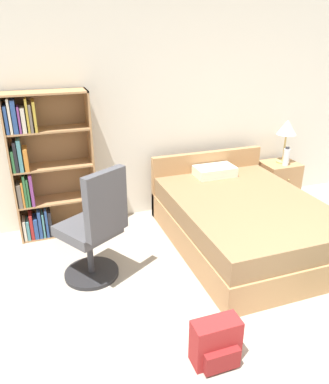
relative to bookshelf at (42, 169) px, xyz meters
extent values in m
cube|color=silver|center=(1.66, 0.21, 0.49)|extent=(9.00, 0.06, 2.60)
cube|color=#AD7F51|center=(-0.31, -0.01, 0.01)|extent=(0.02, 0.32, 1.66)
cube|color=#AD7F51|center=(0.55, -0.01, 0.01)|extent=(0.02, 0.32, 1.66)
cube|color=#936C45|center=(0.12, 0.15, 0.01)|extent=(0.89, 0.01, 1.66)
cube|color=#AD7F51|center=(0.12, -0.01, -0.80)|extent=(0.85, 0.30, 0.02)
cube|color=beige|center=(-0.28, -0.05, -0.67)|extent=(0.03, 0.20, 0.24)
cube|color=teal|center=(-0.24, -0.07, -0.68)|extent=(0.03, 0.18, 0.23)
cube|color=maroon|center=(-0.20, -0.04, -0.64)|extent=(0.03, 0.24, 0.30)
cube|color=navy|center=(-0.15, -0.06, -0.67)|extent=(0.04, 0.20, 0.25)
cube|color=navy|center=(-0.11, -0.05, -0.63)|extent=(0.03, 0.22, 0.33)
cube|color=teal|center=(-0.07, -0.06, -0.65)|extent=(0.02, 0.19, 0.29)
cube|color=navy|center=(-0.03, -0.04, -0.63)|extent=(0.03, 0.23, 0.34)
cube|color=black|center=(0.01, -0.03, -0.64)|extent=(0.03, 0.25, 0.30)
cube|color=#AD7F51|center=(0.12, -0.01, -0.39)|extent=(0.85, 0.30, 0.02)
cube|color=#665B51|center=(-0.27, -0.06, -0.24)|extent=(0.04, 0.19, 0.27)
cube|color=orange|center=(-0.24, -0.04, -0.23)|extent=(0.02, 0.23, 0.29)
cube|color=#2D6638|center=(-0.21, -0.04, -0.20)|extent=(0.03, 0.23, 0.36)
cube|color=#2D6638|center=(-0.18, -0.06, -0.22)|extent=(0.02, 0.20, 0.32)
cube|color=#7A387F|center=(-0.14, -0.05, -0.20)|extent=(0.03, 0.21, 0.36)
cube|color=#AD7F51|center=(0.12, -0.01, 0.02)|extent=(0.85, 0.30, 0.02)
cube|color=#2D6638|center=(-0.28, -0.04, 0.15)|extent=(0.03, 0.23, 0.23)
cube|color=black|center=(-0.25, -0.03, 0.19)|extent=(0.03, 0.24, 0.32)
cube|color=teal|center=(-0.20, -0.06, 0.21)|extent=(0.04, 0.20, 0.34)
cube|color=orange|center=(-0.15, -0.05, 0.16)|extent=(0.04, 0.20, 0.24)
cube|color=#AD7F51|center=(0.12, -0.01, 0.44)|extent=(0.85, 0.30, 0.02)
cube|color=navy|center=(-0.28, -0.04, 0.59)|extent=(0.03, 0.22, 0.29)
cube|color=beige|center=(-0.24, -0.05, 0.62)|extent=(0.02, 0.21, 0.35)
cube|color=navy|center=(-0.20, -0.06, 0.62)|extent=(0.04, 0.18, 0.34)
cube|color=#7A387F|center=(-0.16, -0.06, 0.58)|extent=(0.02, 0.20, 0.27)
cube|color=beige|center=(-0.12, -0.06, 0.58)|extent=(0.04, 0.19, 0.26)
cube|color=gold|center=(-0.07, -0.04, 0.62)|extent=(0.02, 0.23, 0.35)
cube|color=#665B51|center=(-0.04, -0.03, 0.59)|extent=(0.03, 0.25, 0.29)
cube|color=gold|center=(0.00, -0.03, 0.60)|extent=(0.03, 0.25, 0.31)
cube|color=#AD7F51|center=(0.12, -0.01, 0.83)|extent=(0.89, 0.32, 0.02)
cube|color=#AD7F51|center=(2.05, -1.00, -0.66)|extent=(1.51, 2.07, 0.32)
cube|color=olive|center=(2.05, -1.00, -0.38)|extent=(1.48, 2.03, 0.23)
cube|color=#AD7F51|center=(2.05, 0.00, -0.41)|extent=(1.51, 0.08, 0.80)
cube|color=silver|center=(2.05, -0.21, -0.20)|extent=(0.50, 0.30, 0.12)
cylinder|color=#232326|center=(0.33, -1.01, -0.79)|extent=(0.53, 0.53, 0.04)
cylinder|color=#333338|center=(0.33, -1.01, -0.56)|extent=(0.06, 0.06, 0.43)
cube|color=#4C4C51|center=(0.33, -1.01, -0.30)|extent=(0.66, 0.66, 0.10)
cube|color=#4C4C51|center=(0.47, -1.25, 0.05)|extent=(0.42, 0.30, 0.59)
cube|color=#AD7F51|center=(3.11, -0.10, -0.54)|extent=(0.48, 0.41, 0.56)
sphere|color=tan|center=(3.11, -0.31, -0.42)|extent=(0.02, 0.02, 0.02)
cylinder|color=tan|center=(3.15, -0.09, -0.25)|extent=(0.18, 0.18, 0.02)
cylinder|color=tan|center=(3.15, -0.09, -0.05)|extent=(0.02, 0.02, 0.38)
cone|color=silver|center=(3.15, -0.09, 0.24)|extent=(0.26, 0.26, 0.19)
cylinder|color=silver|center=(3.12, -0.20, -0.14)|extent=(0.08, 0.08, 0.23)
cylinder|color=#2D2D33|center=(3.12, -0.20, -0.01)|extent=(0.05, 0.05, 0.03)
cube|color=maroon|center=(1.01, -2.36, -0.64)|extent=(0.35, 0.16, 0.35)
cube|color=maroon|center=(1.01, -2.47, -0.72)|extent=(0.27, 0.06, 0.16)
camera|label=1|loc=(-0.02, -4.16, 1.43)|focal=35.00mm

